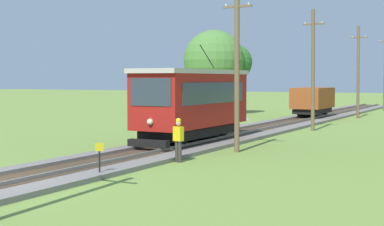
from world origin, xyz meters
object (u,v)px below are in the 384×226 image
object	(u,v)px
red_tram	(193,102)
trackside_signal_marker	(99,158)
gravel_pile	(235,115)
second_worker	(154,125)
freight_car	(313,100)
utility_pole_far	(358,71)
utility_pole_near_tram	(237,68)
tree_left_far	(234,63)
tree_right_far	(214,60)
utility_pole_mid	(313,69)
track_worker	(178,138)

from	to	relation	value
red_tram	trackside_signal_marker	bearing A→B (deg)	-80.37
gravel_pile	second_worker	xyz separation A→B (m)	(3.53, -18.42, 0.57)
freight_car	utility_pole_far	size ratio (longest dim) A/B	0.67
utility_pole_near_tram	tree_left_far	xyz separation A→B (m)	(-12.07, 27.02, 1.08)
trackside_signal_marker	second_worker	bearing A→B (deg)	111.25
freight_car	utility_pole_near_tram	xyz separation A→B (m)	(3.10, -23.00, 2.29)
second_worker	tree_right_far	world-z (taller)	tree_right_far
utility_pole_mid	tree_right_far	xyz separation A→B (m)	(-13.25, 12.79, 1.13)
utility_pole_far	gravel_pile	bearing A→B (deg)	-142.93
red_tram	track_worker	distance (m)	6.14
utility_pole_mid	tree_right_far	world-z (taller)	tree_right_far
track_worker	second_worker	size ratio (longest dim) A/B	1.00
track_worker	gravel_pile	bearing A→B (deg)	-151.39
trackside_signal_marker	second_worker	size ratio (longest dim) A/B	0.66
red_tram	tree_right_far	world-z (taller)	tree_right_far
utility_pole_far	trackside_signal_marker	size ratio (longest dim) A/B	6.61
gravel_pile	utility_pole_far	bearing A→B (deg)	37.07
red_tram	track_worker	xyz separation A→B (m)	(2.30, -5.57, -1.21)
red_tram	second_worker	world-z (taller)	red_tram
freight_car	tree_left_far	xyz separation A→B (m)	(-8.96, 4.02, 3.38)
track_worker	tree_left_far	size ratio (longest dim) A/B	0.27
freight_car	trackside_signal_marker	bearing A→B (deg)	-86.92
trackside_signal_marker	second_worker	distance (m)	9.93
trackside_signal_marker	tree_right_far	bearing A→B (deg)	109.57
trackside_signal_marker	gravel_pile	bearing A→B (deg)	104.43
tree_right_far	track_worker	bearing A→B (deg)	-66.71
freight_car	track_worker	size ratio (longest dim) A/B	2.91
second_worker	trackside_signal_marker	bearing A→B (deg)	-104.67
freight_car	utility_pole_near_tram	bearing A→B (deg)	-82.31
utility_pole_far	tree_right_far	bearing A→B (deg)	-176.38
utility_pole_near_tram	track_worker	bearing A→B (deg)	-101.31
utility_pole_far	tree_right_far	distance (m)	13.33
red_tram	utility_pole_far	world-z (taller)	utility_pole_far
utility_pole_near_tram	track_worker	distance (m)	4.98
utility_pole_mid	utility_pole_far	distance (m)	13.62
utility_pole_far	utility_pole_mid	bearing A→B (deg)	-90.00
freight_car	gravel_pile	size ratio (longest dim) A/B	2.21
tree_left_far	tree_right_far	bearing A→B (deg)	-119.74
tree_right_far	trackside_signal_marker	bearing A→B (deg)	-70.43
utility_pole_far	trackside_signal_marker	distance (m)	34.32
freight_car	red_tram	bearing A→B (deg)	-89.99
utility_pole_near_tram	utility_pole_mid	size ratio (longest dim) A/B	0.96
red_tram	trackside_signal_marker	distance (m)	10.17
second_worker	tree_left_far	distance (m)	27.33
trackside_signal_marker	track_worker	distance (m)	4.41
red_tram	utility_pole_far	size ratio (longest dim) A/B	1.09
trackside_signal_marker	tree_left_far	world-z (taller)	tree_left_far
second_worker	red_tram	bearing A→B (deg)	-16.67
red_tram	freight_car	size ratio (longest dim) A/B	1.64
utility_pole_mid	second_worker	xyz separation A→B (m)	(-5.01, -11.25, -3.00)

